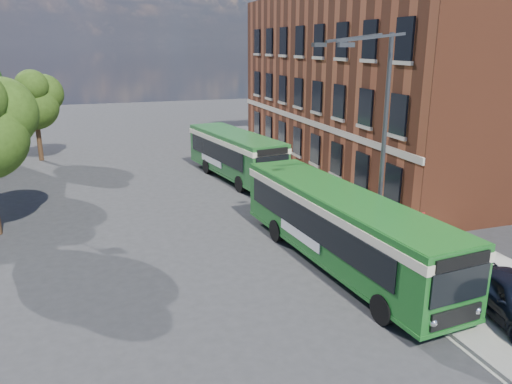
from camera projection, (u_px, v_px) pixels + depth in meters
name	position (u px, v px, depth m)	size (l,w,h in m)	color
ground	(245.00, 252.00, 21.46)	(120.00, 120.00, 0.00)	#2C2C2F
pavement	(315.00, 187.00, 30.83)	(6.00, 48.00, 0.15)	gray
kerb_line	(269.00, 193.00, 29.93)	(0.12, 48.00, 0.01)	beige
brick_office	(386.00, 68.00, 34.61)	(12.10, 26.00, 14.20)	brown
street_lamp	(376.00, 144.00, 19.74)	(2.96, 2.38, 9.00)	#393C3F
bus_stop_sign	(418.00, 238.00, 18.90)	(0.35, 0.08, 2.52)	#393C3F
bus_front	(341.00, 222.00, 19.65)	(3.75, 12.57, 3.02)	#195C1E
bus_rear	(235.00, 151.00, 32.69)	(4.20, 10.12, 3.02)	#226228
pedestrian_a	(445.00, 260.00, 18.25)	(0.62, 0.41, 1.70)	#232028
pedestrian_b	(422.00, 236.00, 20.51)	(0.83, 0.65, 1.72)	black
tree_right	(35.00, 99.00, 37.00)	(4.05, 3.85, 6.84)	#352013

